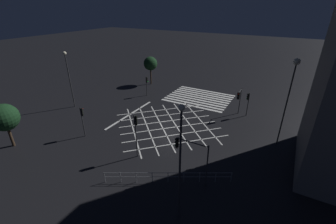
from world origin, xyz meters
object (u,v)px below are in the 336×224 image
at_px(street_tree_near, 150,64).
at_px(traffic_light_sw_main, 248,100).
at_px(street_lamp_west, 68,69).
at_px(street_tree_far, 4,118).
at_px(traffic_light_nw_main, 190,151).
at_px(street_lamp_east, 180,154).
at_px(street_lamp_far, 292,81).
at_px(traffic_light_ne_cross, 82,116).
at_px(traffic_light_se_main, 147,82).
at_px(traffic_light_sw_cross, 239,97).
at_px(traffic_light_median_north, 136,128).

bearing_deg(street_tree_near, traffic_light_sw_main, 164.74).
xyz_separation_m(street_lamp_west, street_tree_far, (-2.64, 10.37, -2.30)).
bearing_deg(traffic_light_nw_main, street_tree_near, -49.84).
distance_m(street_lamp_east, street_lamp_far, 14.70).
distance_m(traffic_light_ne_cross, street_tree_near, 20.07).
relative_size(traffic_light_se_main, street_lamp_far, 0.35).
bearing_deg(traffic_light_sw_cross, traffic_light_se_main, -91.50).
xyz_separation_m(traffic_light_ne_cross, street_lamp_far, (-19.64, -9.10, 4.60)).
xyz_separation_m(traffic_light_ne_cross, street_tree_near, (3.75, -19.67, 1.35)).
height_order(traffic_light_se_main, street_lamp_far, street_lamp_far).
height_order(traffic_light_sw_main, street_lamp_far, street_lamp_far).
relative_size(traffic_light_sw_cross, street_lamp_west, 0.46).
xyz_separation_m(traffic_light_nw_main, traffic_light_se_main, (14.42, -14.95, -0.65)).
bearing_deg(traffic_light_sw_cross, street_lamp_west, -68.39).
xyz_separation_m(traffic_light_median_north, traffic_light_se_main, (8.55, -14.36, -0.91)).
distance_m(traffic_light_se_main, street_tree_far, 19.97).
distance_m(traffic_light_sw_cross, street_lamp_east, 18.53).
bearing_deg(traffic_light_nw_main, street_lamp_far, -121.94).
xyz_separation_m(traffic_light_ne_cross, street_lamp_east, (-14.42, 4.54, 2.90)).
xyz_separation_m(traffic_light_median_north, street_lamp_west, (15.51, -5.27, 2.46)).
bearing_deg(traffic_light_sw_main, street_lamp_far, 129.84).
distance_m(traffic_light_median_north, street_tree_near, 22.89).
distance_m(traffic_light_sw_cross, street_lamp_far, 8.52).
bearing_deg(traffic_light_nw_main, street_tree_far, 13.54).
bearing_deg(traffic_light_sw_cross, traffic_light_ne_cross, -45.59).
bearing_deg(street_tree_near, street_tree_far, 86.56).
distance_m(traffic_light_nw_main, street_lamp_far, 12.35).
relative_size(traffic_light_sw_main, street_tree_far, 0.68).
distance_m(traffic_light_sw_main, street_lamp_far, 8.53).
height_order(traffic_light_nw_main, street_lamp_west, street_lamp_west).
bearing_deg(traffic_light_median_north, traffic_light_ne_cross, 88.65).
height_order(traffic_light_se_main, traffic_light_sw_cross, traffic_light_sw_cross).
relative_size(traffic_light_sw_main, street_lamp_east, 0.38).
xyz_separation_m(street_lamp_west, street_tree_near, (-4.14, -14.58, -1.79)).
xyz_separation_m(traffic_light_se_main, traffic_light_sw_cross, (-15.00, 0.39, 0.40)).
relative_size(street_lamp_east, street_lamp_far, 0.94).
bearing_deg(street_tree_far, traffic_light_sw_main, -135.83).
bearing_deg(traffic_light_ne_cross, traffic_light_nw_main, -93.24).
bearing_deg(traffic_light_nw_main, traffic_light_sw_cross, -92.29).
bearing_deg(street_lamp_far, street_lamp_east, 69.05).
bearing_deg(traffic_light_sw_main, traffic_light_nw_main, 83.90).
distance_m(traffic_light_nw_main, traffic_light_sw_main, 15.38).
bearing_deg(street_lamp_far, traffic_light_se_main, -13.87).
height_order(street_lamp_east, street_tree_far, street_lamp_east).
xyz_separation_m(street_lamp_west, street_lamp_far, (-27.53, -4.01, 1.46)).
bearing_deg(street_lamp_west, traffic_light_sw_main, -157.72).
height_order(traffic_light_median_north, street_lamp_west, street_lamp_west).
bearing_deg(traffic_light_ne_cross, traffic_light_sw_main, -46.18).
relative_size(street_lamp_east, street_lamp_west, 1.08).
xyz_separation_m(traffic_light_nw_main, street_tree_near, (17.24, -20.43, 0.93)).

